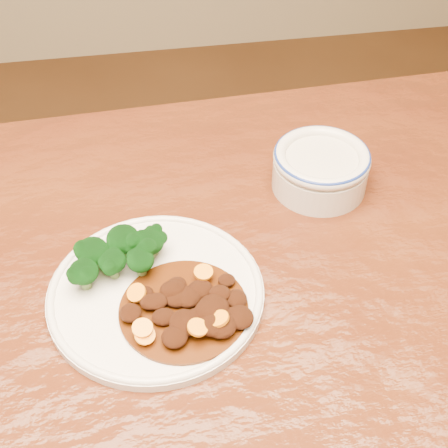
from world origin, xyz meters
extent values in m
cube|color=#4D220D|center=(0.00, 0.00, 0.73)|extent=(1.54, 0.96, 0.04)
cylinder|color=silver|center=(0.02, 0.09, 0.76)|extent=(0.23, 0.23, 0.01)
torus|color=silver|center=(0.02, 0.09, 0.76)|extent=(0.23, 0.23, 0.01)
cylinder|color=#668946|center=(0.03, 0.14, 0.77)|extent=(0.01, 0.01, 0.01)
ellipsoid|color=black|center=(0.03, 0.14, 0.78)|extent=(0.03, 0.03, 0.02)
cylinder|color=#668946|center=(-0.05, 0.11, 0.77)|extent=(0.01, 0.01, 0.01)
ellipsoid|color=black|center=(-0.05, 0.11, 0.78)|extent=(0.03, 0.03, 0.02)
cylinder|color=#668946|center=(-0.02, 0.12, 0.77)|extent=(0.01, 0.01, 0.01)
ellipsoid|color=black|center=(-0.02, 0.12, 0.78)|extent=(0.03, 0.03, 0.02)
cylinder|color=#668946|center=(-0.01, 0.14, 0.77)|extent=(0.01, 0.01, 0.01)
ellipsoid|color=black|center=(-0.01, 0.14, 0.79)|extent=(0.04, 0.04, 0.03)
cylinder|color=#668946|center=(0.01, 0.11, 0.77)|extent=(0.01, 0.01, 0.01)
ellipsoid|color=black|center=(0.01, 0.11, 0.78)|extent=(0.03, 0.03, 0.02)
cylinder|color=#668946|center=(-0.04, 0.13, 0.77)|extent=(0.01, 0.01, 0.01)
ellipsoid|color=black|center=(-0.04, 0.13, 0.79)|extent=(0.04, 0.04, 0.03)
cylinder|color=#668946|center=(0.02, 0.14, 0.77)|extent=(0.01, 0.01, 0.01)
ellipsoid|color=black|center=(0.02, 0.14, 0.78)|extent=(0.03, 0.03, 0.03)
cylinder|color=#3F1B06|center=(0.05, 0.06, 0.76)|extent=(0.13, 0.13, 0.00)
ellipsoid|color=black|center=(0.04, 0.07, 0.77)|extent=(0.03, 0.03, 0.01)
ellipsoid|color=black|center=(0.10, 0.08, 0.77)|extent=(0.02, 0.02, 0.01)
ellipsoid|color=black|center=(0.04, 0.08, 0.77)|extent=(0.03, 0.02, 0.01)
ellipsoid|color=black|center=(0.08, 0.02, 0.77)|extent=(0.03, 0.03, 0.02)
ellipsoid|color=black|center=(0.09, 0.04, 0.77)|extent=(0.02, 0.02, 0.01)
ellipsoid|color=black|center=(0.03, 0.02, 0.77)|extent=(0.03, 0.03, 0.01)
ellipsoid|color=black|center=(0.01, 0.08, 0.77)|extent=(0.02, 0.02, 0.01)
ellipsoid|color=black|center=(0.07, 0.04, 0.77)|extent=(0.03, 0.03, 0.02)
ellipsoid|color=black|center=(0.06, 0.07, 0.77)|extent=(0.02, 0.02, 0.01)
ellipsoid|color=black|center=(0.05, 0.07, 0.77)|extent=(0.03, 0.03, 0.01)
ellipsoid|color=black|center=(0.07, 0.02, 0.77)|extent=(0.03, 0.03, 0.01)
ellipsoid|color=black|center=(0.10, 0.03, 0.77)|extent=(0.03, 0.03, 0.01)
ellipsoid|color=black|center=(0.06, 0.04, 0.77)|extent=(0.02, 0.02, 0.01)
ellipsoid|color=black|center=(0.09, 0.06, 0.77)|extent=(0.02, 0.02, 0.01)
ellipsoid|color=black|center=(0.02, 0.06, 0.77)|extent=(0.02, 0.02, 0.01)
ellipsoid|color=black|center=(0.10, 0.06, 0.77)|extent=(0.02, 0.02, 0.01)
ellipsoid|color=black|center=(0.05, 0.03, 0.77)|extent=(0.03, 0.03, 0.02)
ellipsoid|color=black|center=(0.02, 0.06, 0.77)|extent=(0.02, 0.02, 0.01)
ellipsoid|color=black|center=(0.07, 0.07, 0.77)|extent=(0.03, 0.02, 0.01)
ellipsoid|color=black|center=(0.08, 0.05, 0.77)|extent=(0.03, 0.03, 0.02)
ellipsoid|color=black|center=(0.04, 0.08, 0.77)|extent=(0.02, 0.02, 0.01)
ellipsoid|color=black|center=(-0.01, 0.05, 0.77)|extent=(0.02, 0.02, 0.01)
ellipsoid|color=black|center=(0.03, 0.05, 0.77)|extent=(0.02, 0.02, 0.01)
cylinder|color=orange|center=(0.08, 0.03, 0.78)|extent=(0.02, 0.02, 0.01)
cylinder|color=orange|center=(0.07, 0.09, 0.78)|extent=(0.03, 0.03, 0.01)
cylinder|color=orange|center=(0.00, 0.08, 0.77)|extent=(0.02, 0.02, 0.02)
cylinder|color=orange|center=(0.00, 0.03, 0.78)|extent=(0.02, 0.02, 0.01)
cylinder|color=orange|center=(0.06, 0.02, 0.78)|extent=(0.03, 0.03, 0.01)
cylinder|color=orange|center=(0.01, 0.02, 0.77)|extent=(0.02, 0.02, 0.01)
cylinder|color=beige|center=(0.24, 0.23, 0.77)|extent=(0.12, 0.12, 0.04)
cylinder|color=beige|center=(0.24, 0.23, 0.79)|extent=(0.09, 0.09, 0.01)
torus|color=beige|center=(0.24, 0.23, 0.80)|extent=(0.12, 0.12, 0.02)
torus|color=navy|center=(0.24, 0.23, 0.80)|extent=(0.12, 0.12, 0.01)
camera|label=1|loc=(0.02, -0.34, 1.27)|focal=50.00mm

